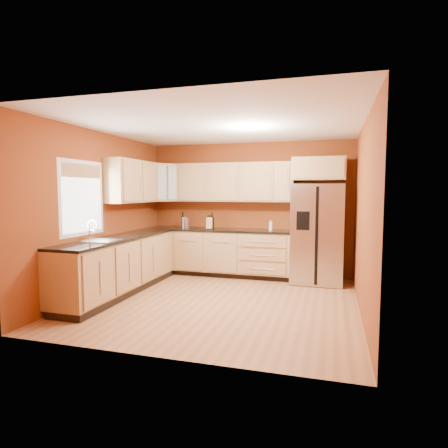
# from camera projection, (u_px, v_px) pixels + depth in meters

# --- Properties ---
(floor) EXTENTS (4.00, 4.00, 0.00)m
(floor) POSITION_uv_depth(u_px,v_px,m) (219.00, 301.00, 5.63)
(floor) COLOR #A06B3E
(floor) RESTS_ON ground
(ceiling) EXTENTS (4.00, 4.00, 0.00)m
(ceiling) POSITION_uv_depth(u_px,v_px,m) (219.00, 125.00, 5.40)
(ceiling) COLOR white
(ceiling) RESTS_ON wall_back
(wall_back) EXTENTS (4.00, 0.04, 2.60)m
(wall_back) POSITION_uv_depth(u_px,v_px,m) (249.00, 209.00, 7.43)
(wall_back) COLOR brown
(wall_back) RESTS_ON floor
(wall_front) EXTENTS (4.00, 0.04, 2.60)m
(wall_front) POSITION_uv_depth(u_px,v_px,m) (159.00, 228.00, 3.60)
(wall_front) COLOR brown
(wall_front) RESTS_ON floor
(wall_left) EXTENTS (0.04, 4.00, 2.60)m
(wall_left) POSITION_uv_depth(u_px,v_px,m) (102.00, 213.00, 6.07)
(wall_left) COLOR brown
(wall_left) RESTS_ON floor
(wall_right) EXTENTS (0.04, 4.00, 2.60)m
(wall_right) POSITION_uv_depth(u_px,v_px,m) (363.00, 218.00, 4.96)
(wall_right) COLOR brown
(wall_right) RESTS_ON floor
(base_cabinets_back) EXTENTS (2.90, 0.60, 0.88)m
(base_cabinets_back) POSITION_uv_depth(u_px,v_px,m) (218.00, 253.00, 7.37)
(base_cabinets_back) COLOR #A77E51
(base_cabinets_back) RESTS_ON floor
(base_cabinets_left) EXTENTS (0.60, 2.80, 0.88)m
(base_cabinets_left) POSITION_uv_depth(u_px,v_px,m) (119.00, 266.00, 6.06)
(base_cabinets_left) COLOR #A77E51
(base_cabinets_left) RESTS_ON floor
(countertop_back) EXTENTS (2.90, 0.62, 0.04)m
(countertop_back) POSITION_uv_depth(u_px,v_px,m) (218.00, 230.00, 7.32)
(countertop_back) COLOR black
(countertop_back) RESTS_ON base_cabinets_back
(countertop_left) EXTENTS (0.62, 2.80, 0.04)m
(countertop_left) POSITION_uv_depth(u_px,v_px,m) (119.00, 238.00, 6.02)
(countertop_left) COLOR black
(countertop_left) RESTS_ON base_cabinets_left
(upper_cabinets_back) EXTENTS (2.30, 0.33, 0.75)m
(upper_cabinets_back) POSITION_uv_depth(u_px,v_px,m) (234.00, 182.00, 7.29)
(upper_cabinets_back) COLOR #A77E51
(upper_cabinets_back) RESTS_ON wall_back
(upper_cabinets_left) EXTENTS (0.33, 1.35, 0.75)m
(upper_cabinets_left) POSITION_uv_depth(u_px,v_px,m) (133.00, 182.00, 6.67)
(upper_cabinets_left) COLOR #A77E51
(upper_cabinets_left) RESTS_ON wall_left
(corner_upper_cabinet) EXTENTS (0.67, 0.67, 0.75)m
(corner_upper_cabinet) POSITION_uv_depth(u_px,v_px,m) (164.00, 183.00, 7.53)
(corner_upper_cabinet) COLOR #A77E51
(corner_upper_cabinet) RESTS_ON wall_back
(over_fridge_cabinet) EXTENTS (0.92, 0.60, 0.40)m
(over_fridge_cabinet) POSITION_uv_depth(u_px,v_px,m) (319.00, 169.00, 6.70)
(over_fridge_cabinet) COLOR #A77E51
(over_fridge_cabinet) RESTS_ON wall_back
(refrigerator) EXTENTS (0.90, 0.75, 1.78)m
(refrigerator) POSITION_uv_depth(u_px,v_px,m) (317.00, 234.00, 6.73)
(refrigerator) COLOR #B1B0B5
(refrigerator) RESTS_ON floor
(window) EXTENTS (0.03, 0.90, 1.00)m
(window) POSITION_uv_depth(u_px,v_px,m) (82.00, 198.00, 5.56)
(window) COLOR white
(window) RESTS_ON wall_left
(sink_faucet) EXTENTS (0.50, 0.42, 0.30)m
(sink_faucet) POSITION_uv_depth(u_px,v_px,m) (100.00, 231.00, 5.52)
(sink_faucet) COLOR silver
(sink_faucet) RESTS_ON countertop_left
(canister_left) EXTENTS (0.14, 0.14, 0.22)m
(canister_left) POSITION_uv_depth(u_px,v_px,m) (184.00, 222.00, 7.52)
(canister_left) COLOR #B1B0B5
(canister_left) RESTS_ON countertop_back
(canister_right) EXTENTS (0.16, 0.16, 0.20)m
(canister_right) POSITION_uv_depth(u_px,v_px,m) (187.00, 223.00, 7.48)
(canister_right) COLOR #B1B0B5
(canister_right) RESTS_ON countertop_back
(wine_bottle_a) EXTENTS (0.09, 0.09, 0.32)m
(wine_bottle_a) POSITION_uv_depth(u_px,v_px,m) (212.00, 220.00, 7.37)
(wine_bottle_a) COLOR black
(wine_bottle_a) RESTS_ON countertop_back
(wine_bottle_b) EXTENTS (0.08, 0.08, 0.32)m
(wine_bottle_b) POSITION_uv_depth(u_px,v_px,m) (183.00, 220.00, 7.51)
(wine_bottle_b) COLOR black
(wine_bottle_b) RESTS_ON countertop_back
(knife_block) EXTENTS (0.12, 0.11, 0.22)m
(knife_block) POSITION_uv_depth(u_px,v_px,m) (209.00, 223.00, 7.28)
(knife_block) COLOR tan
(knife_block) RESTS_ON countertop_back
(soap_dispenser) EXTENTS (0.08, 0.08, 0.19)m
(soap_dispenser) POSITION_uv_depth(u_px,v_px,m) (271.00, 225.00, 7.02)
(soap_dispenser) COLOR white
(soap_dispenser) RESTS_ON countertop_back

